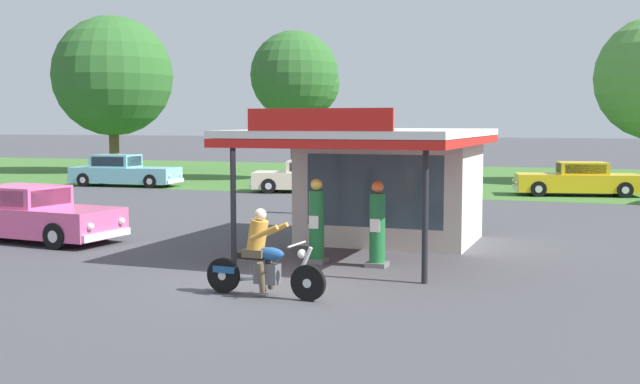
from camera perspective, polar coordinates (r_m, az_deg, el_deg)
ground_plane at (r=15.33m, az=-3.71°, el=-6.59°), size 300.00×300.00×0.00m
grass_verge_strip at (r=44.26m, az=12.14°, el=0.95°), size 120.00×24.00×0.01m
service_station_kiosk at (r=20.10m, az=4.82°, el=1.14°), size 4.98×7.37×3.37m
gas_pump_nearside at (r=17.32m, az=-0.26°, el=-2.38°), size 0.44×0.44×1.87m
gas_pump_offside at (r=16.89m, az=4.18°, el=-2.61°), size 0.44×0.44×1.85m
motorcycle_with_rider at (r=14.04m, az=-4.17°, el=-4.96°), size 2.34×0.70×1.58m
featured_classic_sedan at (r=22.07m, az=-20.49°, el=-1.60°), size 5.49×2.26×1.44m
parked_car_back_row_centre_left at (r=39.46m, az=-14.07°, el=1.41°), size 5.55×2.20×1.53m
parked_car_back_row_centre_right at (r=35.00m, az=-0.84°, el=1.07°), size 5.27×3.13×1.40m
parked_car_second_row_spare at (r=35.05m, az=18.24°, el=0.81°), size 5.50×2.80×1.43m
bystander_admiring_sedan at (r=26.59m, az=-0.97°, el=0.23°), size 0.34×0.34×1.62m
tree_oak_centre at (r=50.60m, az=-14.81°, el=8.13°), size 7.37×7.37×9.65m
tree_oak_right at (r=42.50m, az=-1.60°, el=8.30°), size 4.72×4.72×7.99m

